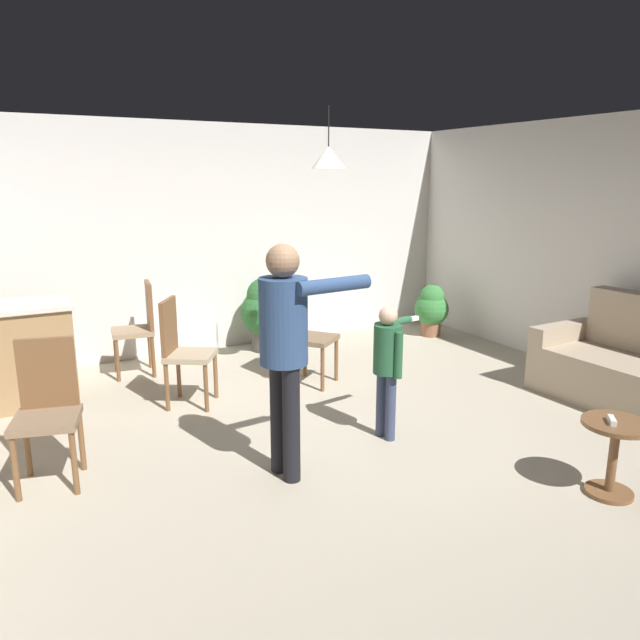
{
  "coord_description": "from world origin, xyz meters",
  "views": [
    {
      "loc": [
        -2.39,
        -3.79,
        2.07
      ],
      "look_at": [
        -0.25,
        0.15,
        1.0
      ],
      "focal_mm": 33.59,
      "sensor_mm": 36.0,
      "label": 1
    }
  ],
  "objects_px": {
    "potted_plant_by_wall": "(432,308)",
    "spare_remote_on_table": "(612,420)",
    "dining_chair_centre_back": "(307,331)",
    "potted_plant_corner": "(265,311)",
    "kitchen_counter": "(2,357)",
    "person_adult": "(286,336)",
    "side_table_by_couch": "(614,449)",
    "dining_chair_by_counter": "(139,325)",
    "person_child": "(388,357)",
    "dining_chair_spare": "(182,348)",
    "dining_chair_near_wall": "(47,406)"
  },
  "relations": [
    {
      "from": "person_adult",
      "to": "dining_chair_spare",
      "type": "xyz_separation_m",
      "value": [
        -0.25,
        1.7,
        -0.48
      ]
    },
    {
      "from": "potted_plant_by_wall",
      "to": "spare_remote_on_table",
      "type": "bearing_deg",
      "value": -112.93
    },
    {
      "from": "person_adult",
      "to": "potted_plant_corner",
      "type": "relative_size",
      "value": 1.83
    },
    {
      "from": "dining_chair_centre_back",
      "to": "potted_plant_corner",
      "type": "bearing_deg",
      "value": -132.29
    },
    {
      "from": "dining_chair_near_wall",
      "to": "person_adult",
      "type": "bearing_deg",
      "value": 168.27
    },
    {
      "from": "side_table_by_couch",
      "to": "dining_chair_spare",
      "type": "xyz_separation_m",
      "value": [
        -2.03,
        2.98,
        0.22
      ]
    },
    {
      "from": "dining_chair_by_counter",
      "to": "dining_chair_centre_back",
      "type": "bearing_deg",
      "value": -120.26
    },
    {
      "from": "dining_chair_near_wall",
      "to": "side_table_by_couch",
      "type": "bearing_deg",
      "value": 162.69
    },
    {
      "from": "dining_chair_centre_back",
      "to": "dining_chair_by_counter",
      "type": "bearing_deg",
      "value": -75.49
    },
    {
      "from": "kitchen_counter",
      "to": "spare_remote_on_table",
      "type": "bearing_deg",
      "value": -47.01
    },
    {
      "from": "dining_chair_centre_back",
      "to": "potted_plant_corner",
      "type": "distance_m",
      "value": 1.31
    },
    {
      "from": "potted_plant_corner",
      "to": "potted_plant_by_wall",
      "type": "xyz_separation_m",
      "value": [
        2.23,
        -0.41,
        -0.12
      ]
    },
    {
      "from": "kitchen_counter",
      "to": "person_adult",
      "type": "bearing_deg",
      "value": -54.69
    },
    {
      "from": "side_table_by_couch",
      "to": "potted_plant_by_wall",
      "type": "relative_size",
      "value": 0.75
    },
    {
      "from": "spare_remote_on_table",
      "to": "side_table_by_couch",
      "type": "bearing_deg",
      "value": -7.86
    },
    {
      "from": "person_adult",
      "to": "potted_plant_corner",
      "type": "height_order",
      "value": "person_adult"
    },
    {
      "from": "kitchen_counter",
      "to": "dining_chair_near_wall",
      "type": "relative_size",
      "value": 1.26
    },
    {
      "from": "potted_plant_by_wall",
      "to": "spare_remote_on_table",
      "type": "relative_size",
      "value": 5.32
    },
    {
      "from": "person_adult",
      "to": "dining_chair_spare",
      "type": "bearing_deg",
      "value": -177.03
    },
    {
      "from": "dining_chair_near_wall",
      "to": "dining_chair_centre_back",
      "type": "xyz_separation_m",
      "value": [
        2.5,
        0.98,
        0.0
      ]
    },
    {
      "from": "kitchen_counter",
      "to": "spare_remote_on_table",
      "type": "relative_size",
      "value": 9.69
    },
    {
      "from": "dining_chair_centre_back",
      "to": "potted_plant_corner",
      "type": "xyz_separation_m",
      "value": [
        0.1,
        1.31,
        -0.05
      ]
    },
    {
      "from": "side_table_by_couch",
      "to": "potted_plant_corner",
      "type": "bearing_deg",
      "value": 98.55
    },
    {
      "from": "potted_plant_corner",
      "to": "dining_chair_by_counter",
      "type": "bearing_deg",
      "value": -172.7
    },
    {
      "from": "person_adult",
      "to": "potted_plant_by_wall",
      "type": "height_order",
      "value": "person_adult"
    },
    {
      "from": "person_adult",
      "to": "dining_chair_by_counter",
      "type": "xyz_separation_m",
      "value": [
        -0.41,
        2.81,
        -0.48
      ]
    },
    {
      "from": "dining_chair_centre_back",
      "to": "dining_chair_spare",
      "type": "bearing_deg",
      "value": -38.02
    },
    {
      "from": "dining_chair_spare",
      "to": "potted_plant_by_wall",
      "type": "height_order",
      "value": "dining_chair_spare"
    },
    {
      "from": "dining_chair_by_counter",
      "to": "dining_chair_centre_back",
      "type": "height_order",
      "value": "same"
    },
    {
      "from": "dining_chair_spare",
      "to": "potted_plant_corner",
      "type": "bearing_deg",
      "value": 165.51
    },
    {
      "from": "side_table_by_couch",
      "to": "spare_remote_on_table",
      "type": "relative_size",
      "value": 4.0
    },
    {
      "from": "side_table_by_couch",
      "to": "potted_plant_by_wall",
      "type": "xyz_separation_m",
      "value": [
        1.59,
        3.87,
        0.05
      ]
    },
    {
      "from": "person_adult",
      "to": "potted_plant_corner",
      "type": "distance_m",
      "value": 3.25
    },
    {
      "from": "potted_plant_by_wall",
      "to": "spare_remote_on_table",
      "type": "xyz_separation_m",
      "value": [
        -1.63,
        -3.87,
        0.16
      ]
    },
    {
      "from": "kitchen_counter",
      "to": "person_child",
      "type": "bearing_deg",
      "value": -39.64
    },
    {
      "from": "person_adult",
      "to": "dining_chair_near_wall",
      "type": "height_order",
      "value": "person_adult"
    },
    {
      "from": "dining_chair_by_counter",
      "to": "dining_chair_centre_back",
      "type": "xyz_separation_m",
      "value": [
        1.44,
        -1.11,
        0.0
      ]
    },
    {
      "from": "kitchen_counter",
      "to": "dining_chair_by_counter",
      "type": "xyz_separation_m",
      "value": [
        1.32,
        0.38,
        0.07
      ]
    },
    {
      "from": "dining_chair_spare",
      "to": "dining_chair_centre_back",
      "type": "bearing_deg",
      "value": 122.11
    },
    {
      "from": "person_child",
      "to": "dining_chair_by_counter",
      "type": "bearing_deg",
      "value": -160.88
    },
    {
      "from": "person_child",
      "to": "dining_chair_centre_back",
      "type": "distance_m",
      "value": 1.51
    },
    {
      "from": "potted_plant_by_wall",
      "to": "dining_chair_by_counter",
      "type": "bearing_deg",
      "value": 176.78
    },
    {
      "from": "dining_chair_spare",
      "to": "potted_plant_corner",
      "type": "height_order",
      "value": "dining_chair_spare"
    },
    {
      "from": "person_child",
      "to": "dining_chair_spare",
      "type": "bearing_deg",
      "value": -149.55
    },
    {
      "from": "potted_plant_by_wall",
      "to": "spare_remote_on_table",
      "type": "distance_m",
      "value": 4.2
    },
    {
      "from": "dining_chair_near_wall",
      "to": "potted_plant_by_wall",
      "type": "relative_size",
      "value": 1.45
    },
    {
      "from": "dining_chair_centre_back",
      "to": "spare_remote_on_table",
      "type": "distance_m",
      "value": 3.05
    },
    {
      "from": "dining_chair_centre_back",
      "to": "dining_chair_near_wall",
      "type": "bearing_deg",
      "value": -16.39
    },
    {
      "from": "side_table_by_couch",
      "to": "potted_plant_by_wall",
      "type": "bearing_deg",
      "value": 67.7
    },
    {
      "from": "side_table_by_couch",
      "to": "spare_remote_on_table",
      "type": "bearing_deg",
      "value": 172.14
    }
  ]
}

